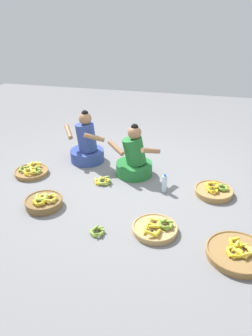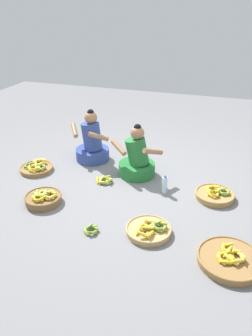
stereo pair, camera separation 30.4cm
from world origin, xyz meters
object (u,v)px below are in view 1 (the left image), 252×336
loose_bananas_front_right (103,181)px  loose_bananas_mid_left (97,232)px  banana_basket_near_bicycle (214,191)px  banana_basket_front_center (238,253)px  water_bottle (164,184)px  vendor_woman_behind (87,145)px  banana_basket_back_center (155,228)px  banana_basket_back_right (44,202)px  vendor_woman_front (134,159)px  banana_basket_front_left (32,171)px

loose_bananas_front_right → loose_bananas_mid_left: 1.10m
banana_basket_near_bicycle → loose_bananas_mid_left: bearing=-137.4°
banana_basket_near_bicycle → banana_basket_front_center: bearing=-78.5°
banana_basket_near_bicycle → water_bottle: (-0.64, -0.08, 0.07)m
vendor_woman_behind → banana_basket_back_center: vendor_woman_behind is taller
banana_basket_near_bicycle → banana_basket_back_right: size_ratio=1.07×
banana_basket_near_bicycle → water_bottle: water_bottle is taller
vendor_woman_front → banana_basket_back_right: size_ratio=1.68×
banana_basket_back_center → loose_bananas_front_right: banana_basket_back_center is taller
vendor_woman_front → banana_basket_near_bicycle: bearing=-14.7°
loose_bananas_front_right → water_bottle: 0.85m
vendor_woman_behind → banana_basket_back_right: size_ratio=1.78×
vendor_woman_behind → banana_basket_front_center: (2.17, -1.71, -0.22)m
loose_bananas_front_right → vendor_woman_front: bearing=44.4°
vendor_woman_front → banana_basket_back_center: (0.51, -1.24, -0.20)m
banana_basket_back_right → loose_bananas_mid_left: banana_basket_back_right is taller
banana_basket_back_right → water_bottle: bearing=26.6°
water_bottle → banana_basket_near_bicycle: bearing=7.0°
vendor_woman_front → vendor_woman_behind: (-0.80, 0.27, 0.02)m
banana_basket_back_right → water_bottle: size_ratio=1.81×
loose_bananas_mid_left → banana_basket_back_center: bearing=16.6°
banana_basket_front_left → banana_basket_back_right: bearing=-53.0°
vendor_woman_front → loose_bananas_front_right: 0.54m
vendor_woman_behind → banana_basket_front_center: 2.77m
vendor_woman_front → banana_basket_front_center: vendor_woman_front is taller
banana_basket_near_bicycle → banana_basket_back_center: bearing=-123.3°
vendor_woman_behind → loose_bananas_front_right: vendor_woman_behind is taller
water_bottle → banana_basket_back_right: bearing=-153.4°
vendor_woman_front → banana_basket_near_bicycle: 1.18m
banana_basket_front_center → water_bottle: 1.38m
banana_basket_near_bicycle → loose_bananas_front_right: 1.49m
vendor_woman_front → vendor_woman_behind: bearing=161.5°
water_bottle → banana_basket_front_left: bearing=179.0°
banana_basket_back_right → loose_bananas_front_right: (0.54, 0.72, -0.03)m
banana_basket_back_center → loose_bananas_mid_left: size_ratio=2.61×
vendor_woman_behind → water_bottle: (1.29, -0.64, -0.14)m
banana_basket_front_left → water_bottle: water_bottle is taller
banana_basket_front_center → loose_bananas_mid_left: banana_basket_front_center is taller
vendor_woman_behind → banana_basket_near_bicycle: vendor_woman_behind is taller
loose_bananas_mid_left → water_bottle: water_bottle is taller
banana_basket_back_right → water_bottle: (1.38, 0.69, 0.05)m
vendor_woman_front → loose_bananas_mid_left: size_ratio=4.03×
banana_basket_front_left → vendor_woman_behind: bearing=43.7°
loose_bananas_mid_left → loose_bananas_front_right: bearing=103.7°
vendor_woman_behind → water_bottle: 1.45m
vendor_woman_front → water_bottle: size_ratio=3.03×
vendor_woman_behind → banana_basket_near_bicycle: size_ratio=1.66×
banana_basket_front_left → loose_bananas_mid_left: 1.73m
loose_bananas_mid_left → water_bottle: 1.20m
vendor_woman_front → vendor_woman_behind: size_ratio=0.94×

